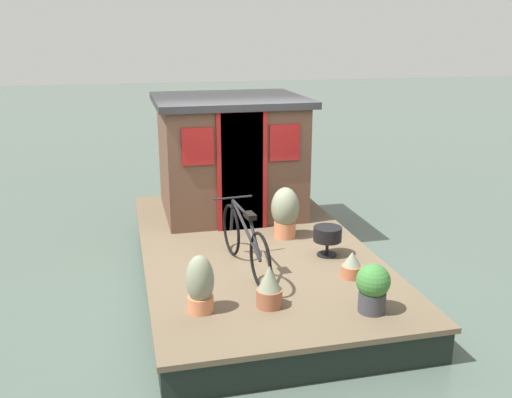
% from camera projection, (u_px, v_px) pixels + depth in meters
% --- Properties ---
extents(ground_plane, '(60.00, 60.00, 0.00)m').
position_uv_depth(ground_plane, '(253.00, 273.00, 7.89)').
color(ground_plane, '#47564C').
extents(houseboat_deck, '(5.36, 2.94, 0.42)m').
position_uv_depth(houseboat_deck, '(253.00, 259.00, 7.82)').
color(houseboat_deck, brown).
rests_on(houseboat_deck, ground_plane).
extents(houseboat_cabin, '(2.03, 2.27, 1.81)m').
position_uv_depth(houseboat_cabin, '(230.00, 155.00, 8.97)').
color(houseboat_cabin, brown).
rests_on(houseboat_cabin, houseboat_deck).
extents(bicycle, '(1.75, 0.50, 0.79)m').
position_uv_depth(bicycle, '(245.00, 241.00, 6.84)').
color(bicycle, black).
rests_on(bicycle, houseboat_deck).
extents(potted_plant_succulent, '(0.35, 0.35, 0.52)m').
position_uv_depth(potted_plant_succulent, '(373.00, 287.00, 5.85)').
color(potted_plant_succulent, '#38383D').
rests_on(potted_plant_succulent, houseboat_deck).
extents(potted_plant_geranium, '(0.27, 0.27, 0.46)m').
position_uv_depth(potted_plant_geranium, '(269.00, 287.00, 5.98)').
color(potted_plant_geranium, '#935138').
rests_on(potted_plant_geranium, houseboat_deck).
extents(potted_plant_ivy, '(0.29, 0.29, 0.61)m').
position_uv_depth(potted_plant_ivy, '(200.00, 285.00, 5.85)').
color(potted_plant_ivy, '#C6754C').
rests_on(potted_plant_ivy, houseboat_deck).
extents(potted_plant_rosemary, '(0.25, 0.25, 0.32)m').
position_uv_depth(potted_plant_rosemary, '(352.00, 265.00, 6.70)').
color(potted_plant_rosemary, '#B2603D').
rests_on(potted_plant_rosemary, houseboat_deck).
extents(potted_plant_mint, '(0.39, 0.39, 0.72)m').
position_uv_depth(potted_plant_mint, '(285.00, 212.00, 7.95)').
color(potted_plant_mint, '#C6754C').
rests_on(potted_plant_mint, houseboat_deck).
extents(charcoal_grill, '(0.36, 0.36, 0.38)m').
position_uv_depth(charcoal_grill, '(327.00, 235.00, 7.32)').
color(charcoal_grill, black).
rests_on(charcoal_grill, houseboat_deck).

